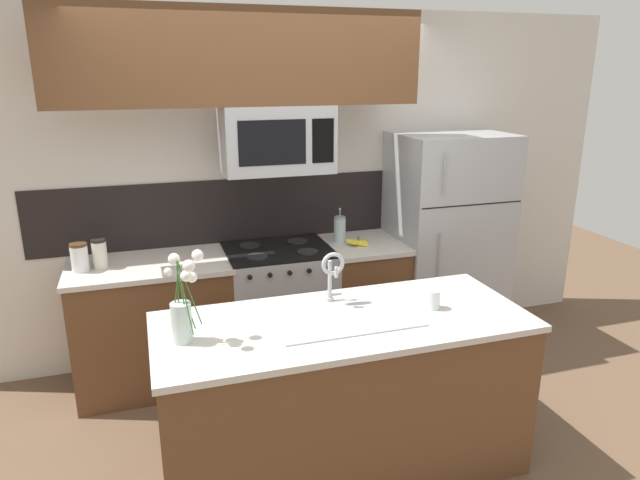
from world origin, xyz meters
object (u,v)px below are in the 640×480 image
at_px(storage_jar_tall, 79,257).
at_px(drinking_glass, 433,299).
at_px(refrigerator, 444,241).
at_px(french_press, 340,230).
at_px(banana_bunch, 358,242).
at_px(storage_jar_medium, 100,253).
at_px(flower_vase, 183,310).
at_px(stove_range, 280,308).
at_px(microwave, 276,139).
at_px(sink_faucet, 332,270).

distance_m(storage_jar_tall, drinking_glass, 2.26).
distance_m(refrigerator, drinking_glass, 1.53).
bearing_deg(french_press, banana_bunch, -49.12).
height_order(storage_jar_medium, flower_vase, flower_vase).
distance_m(stove_range, microwave, 1.25).
distance_m(stove_range, banana_bunch, 0.76).
bearing_deg(banana_bunch, drinking_glass, -91.67).
bearing_deg(sink_faucet, storage_jar_tall, 143.93).
xyz_separation_m(refrigerator, storage_jar_tall, (-2.70, -0.05, 0.15)).
distance_m(microwave, banana_bunch, 0.98).
height_order(microwave, storage_jar_tall, microwave).
bearing_deg(drinking_glass, banana_bunch, 88.33).
xyz_separation_m(banana_bunch, flower_vase, (-1.37, -1.20, 0.14)).
bearing_deg(sink_faucet, microwave, 93.27).
height_order(microwave, drinking_glass, microwave).
xyz_separation_m(stove_range, french_press, (0.49, 0.06, 0.55)).
height_order(drinking_glass, flower_vase, flower_vase).
bearing_deg(refrigerator, storage_jar_medium, -179.58).
distance_m(storage_jar_tall, banana_bunch, 1.93).
distance_m(microwave, storage_jar_medium, 1.40).
bearing_deg(banana_bunch, flower_vase, -138.71).
bearing_deg(sink_faucet, stove_range, 93.20).
height_order(stove_range, banana_bunch, banana_bunch).
distance_m(refrigerator, storage_jar_tall, 2.70).
relative_size(microwave, storage_jar_medium, 3.77).
bearing_deg(microwave, storage_jar_medium, 178.95).
bearing_deg(refrigerator, microwave, -178.29).
relative_size(stove_range, flower_vase, 2.07).
xyz_separation_m(storage_jar_tall, drinking_glass, (1.89, -1.24, -0.04)).
height_order(stove_range, sink_faucet, sink_faucet).
height_order(french_press, sink_faucet, sink_faucet).
distance_m(microwave, flower_vase, 1.59).
distance_m(french_press, drinking_glass, 1.33).
xyz_separation_m(french_press, sink_faucet, (-0.44, -1.10, 0.10)).
bearing_deg(flower_vase, storage_jar_medium, 109.09).
height_order(microwave, refrigerator, microwave).
bearing_deg(drinking_glass, stove_range, 113.86).
relative_size(refrigerator, drinking_glass, 15.96).
xyz_separation_m(french_press, drinking_glass, (0.07, -1.33, -0.05)).
xyz_separation_m(drinking_glass, flower_vase, (-1.33, 0.01, 0.11)).
bearing_deg(flower_vase, microwave, 58.17).
xyz_separation_m(storage_jar_medium, sink_faucet, (1.26, -1.04, 0.10)).
xyz_separation_m(stove_range, storage_jar_medium, (-1.21, 0.00, 0.55)).
bearing_deg(storage_jar_medium, refrigerator, 0.42).
distance_m(storage_jar_medium, flower_vase, 1.34).
bearing_deg(microwave, refrigerator, 1.71).
bearing_deg(banana_bunch, sink_faucet, -118.90).
xyz_separation_m(stove_range, banana_bunch, (0.60, -0.06, 0.47)).
height_order(refrigerator, storage_jar_tall, refrigerator).
relative_size(storage_jar_tall, storage_jar_medium, 0.95).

